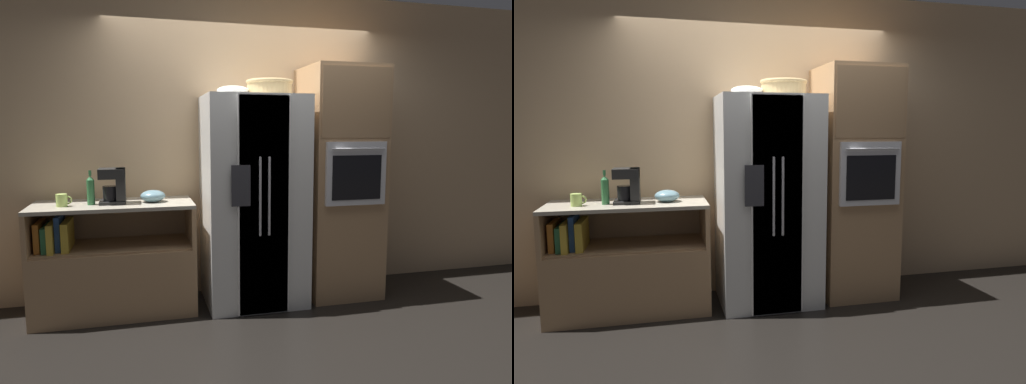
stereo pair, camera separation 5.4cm
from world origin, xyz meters
TOP-DOWN VIEW (x-y plane):
  - ground_plane at (0.00, 0.00)m, footprint 20.00×20.00m
  - wall_back at (0.00, 0.44)m, footprint 12.00×0.06m
  - counter_left at (-1.20, 0.10)m, footprint 1.30×0.61m
  - refrigerator at (0.00, 0.05)m, footprint 0.86×0.74m
  - wall_oven at (0.83, 0.08)m, footprint 0.67×0.72m
  - wicker_basket at (0.13, 0.02)m, footprint 0.41×0.41m
  - fruit_bowl at (-0.18, 0.05)m, footprint 0.28×0.28m
  - bottle_tall at (-1.36, 0.06)m, footprint 0.06×0.06m
  - mug at (-1.57, 0.02)m, footprint 0.12×0.09m
  - mixing_bowl at (-0.87, 0.09)m, footprint 0.21×0.21m
  - coffee_maker at (-1.17, 0.09)m, footprint 0.21×0.22m

SIDE VIEW (x-z plane):
  - ground_plane at x=0.00m, z-range 0.00..0.00m
  - counter_left at x=-1.20m, z-range -0.12..0.81m
  - refrigerator at x=0.00m, z-range 0.00..1.83m
  - mixing_bowl at x=-0.87m, z-range 0.93..1.03m
  - mug at x=-1.57m, z-range 0.93..1.03m
  - wall_oven at x=0.83m, z-range 0.00..2.10m
  - bottle_tall at x=-1.36m, z-range 0.92..1.20m
  - coffee_maker at x=-1.17m, z-range 0.95..1.24m
  - wall_back at x=0.00m, z-range 0.00..2.80m
  - fruit_bowl at x=-0.18m, z-range 1.83..1.91m
  - wicker_basket at x=0.13m, z-range 1.83..1.96m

